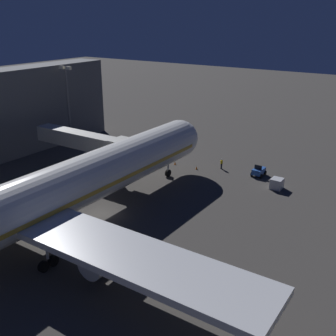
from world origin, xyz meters
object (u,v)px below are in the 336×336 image
at_px(airliner_at_gate, 35,202).
at_px(apron_floodlight_mast, 68,100).
at_px(baggage_tug_spare, 259,171).
at_px(traffic_cone_nose_starboard, 175,163).
at_px(ground_crew_by_belt_loader, 222,163).
at_px(jet_bridge, 91,142).
at_px(traffic_cone_nose_port, 197,168).
at_px(baggage_container_near_belt, 277,184).

relative_size(airliner_at_gate, apron_floodlight_mast, 4.17).
height_order(baggage_tug_spare, traffic_cone_nose_starboard, baggage_tug_spare).
bearing_deg(ground_crew_by_belt_loader, traffic_cone_nose_starboard, 18.71).
distance_m(jet_bridge, traffic_cone_nose_port, 18.40).
xyz_separation_m(jet_bridge, traffic_cone_nose_starboard, (-8.56, -11.90, -5.38)).
bearing_deg(baggage_container_near_belt, traffic_cone_nose_starboard, -1.22).
bearing_deg(ground_crew_by_belt_loader, baggage_container_near_belt, 164.45).
distance_m(baggage_tug_spare, traffic_cone_nose_starboard, 14.72).
bearing_deg(traffic_cone_nose_starboard, apron_floodlight_mast, 6.16).
distance_m(ground_crew_by_belt_loader, traffic_cone_nose_port, 4.37).
height_order(jet_bridge, apron_floodlight_mast, apron_floodlight_mast).
bearing_deg(baggage_tug_spare, traffic_cone_nose_starboard, 12.36).
distance_m(apron_floodlight_mast, traffic_cone_nose_starboard, 25.12).
xyz_separation_m(baggage_tug_spare, ground_crew_by_belt_loader, (6.57, 0.51, 0.21)).
height_order(jet_bridge, baggage_container_near_belt, jet_bridge).
height_order(jet_bridge, traffic_cone_nose_port, jet_bridge).
bearing_deg(baggage_tug_spare, ground_crew_by_belt_loader, 4.41).
distance_m(airliner_at_gate, apron_floodlight_mast, 38.94).
relative_size(airliner_at_gate, baggage_container_near_belt, 35.33).
xyz_separation_m(apron_floodlight_mast, traffic_cone_nose_port, (-27.70, -2.51, -9.04)).
bearing_deg(baggage_container_near_belt, airliner_at_gate, 62.16).
xyz_separation_m(airliner_at_gate, jet_bridge, (10.76, -19.81, 0.08)).
distance_m(baggage_tug_spare, traffic_cone_nose_port, 10.47).
xyz_separation_m(baggage_container_near_belt, ground_crew_by_belt_loader, (10.93, -3.04, 0.19)).
bearing_deg(traffic_cone_nose_starboard, jet_bridge, 54.26).
height_order(baggage_container_near_belt, traffic_cone_nose_port, baggage_container_near_belt).
bearing_deg(apron_floodlight_mast, baggage_tug_spare, -171.45).
xyz_separation_m(baggage_tug_spare, traffic_cone_nose_starboard, (14.37, 3.15, -0.51)).
distance_m(baggage_tug_spare, ground_crew_by_belt_loader, 6.59).
relative_size(apron_floodlight_mast, baggage_tug_spare, 6.09).
bearing_deg(baggage_tug_spare, traffic_cone_nose_port, 17.53).
xyz_separation_m(apron_floodlight_mast, baggage_tug_spare, (-37.67, -5.66, -8.53)).
relative_size(airliner_at_gate, traffic_cone_nose_port, 119.85).
height_order(baggage_tug_spare, traffic_cone_nose_port, baggage_tug_spare).
xyz_separation_m(airliner_at_gate, ground_crew_by_belt_loader, (-5.60, -34.35, -4.59)).
distance_m(apron_floodlight_mast, ground_crew_by_belt_loader, 32.61).
bearing_deg(baggage_container_near_belt, ground_crew_by_belt_loader, -15.55).
xyz_separation_m(jet_bridge, baggage_container_near_belt, (-27.30, -11.50, -4.86)).
relative_size(baggage_tug_spare, ground_crew_by_belt_loader, 1.44).
xyz_separation_m(jet_bridge, baggage_tug_spare, (-22.93, -15.05, -4.88)).
xyz_separation_m(jet_bridge, traffic_cone_nose_port, (-12.96, -11.90, -5.38)).
bearing_deg(baggage_tug_spare, baggage_container_near_belt, 140.87).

